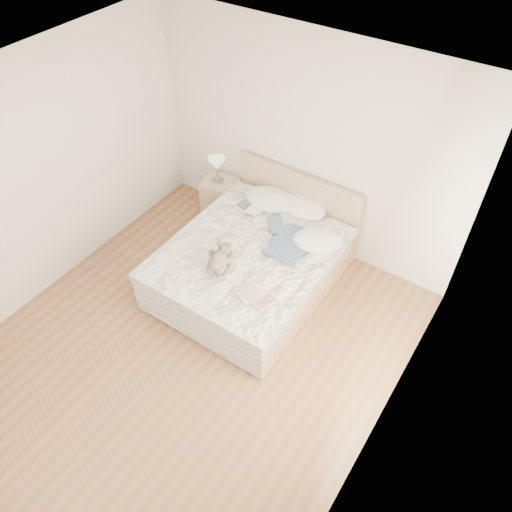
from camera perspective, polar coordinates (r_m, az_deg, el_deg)
name	(u,v)px	position (r m, az deg, el deg)	size (l,w,h in m)	color
floor	(191,349)	(5.50, -7.43, -10.48)	(4.00, 4.50, 0.00)	brown
ceiling	(156,124)	(3.65, -11.41, 14.62)	(4.00, 4.50, 0.00)	white
wall_back	(305,146)	(5.90, 5.57, 12.43)	(4.00, 0.02, 2.70)	beige
wall_left	(31,185)	(5.77, -24.35, 7.44)	(0.02, 4.50, 2.70)	beige
wall_right	(388,370)	(3.83, 14.85, -12.44)	(0.02, 4.50, 2.70)	beige
window	(405,333)	(3.93, 16.68, -8.40)	(0.02, 1.30, 1.10)	white
bed	(253,263)	(5.85, -0.31, -0.86)	(1.72, 2.14, 1.00)	tan
nightstand	(221,198)	(6.83, -4.02, 6.62)	(0.45, 0.40, 0.56)	tan
table_lamp	(217,165)	(6.52, -4.50, 10.30)	(0.25, 0.25, 0.35)	#4F4A44
pillow_left	(270,199)	(6.22, 1.60, 6.52)	(0.66, 0.46, 0.20)	white
pillow_middle	(303,207)	(6.13, 5.37, 5.64)	(0.61, 0.43, 0.18)	white
pillow_right	(318,240)	(5.69, 7.07, 1.79)	(0.57, 0.40, 0.17)	white
blouse	(291,244)	(5.63, 3.99, 1.43)	(0.63, 0.67, 0.03)	#2F4662
photo_book	(251,208)	(6.10, -0.58, 5.56)	(0.34, 0.24, 0.03)	white
childrens_book	(258,298)	(5.06, 0.26, -4.85)	(0.35, 0.24, 0.02)	#F9E9CC
teddy_bear	(218,265)	(5.36, -4.35, -1.07)	(0.26, 0.37, 0.20)	#615A4B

